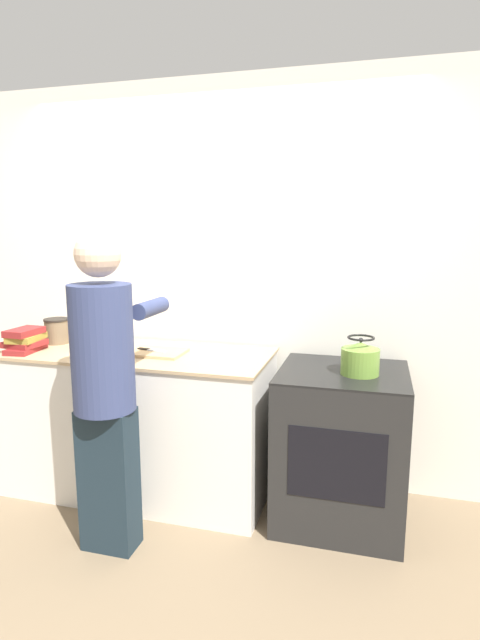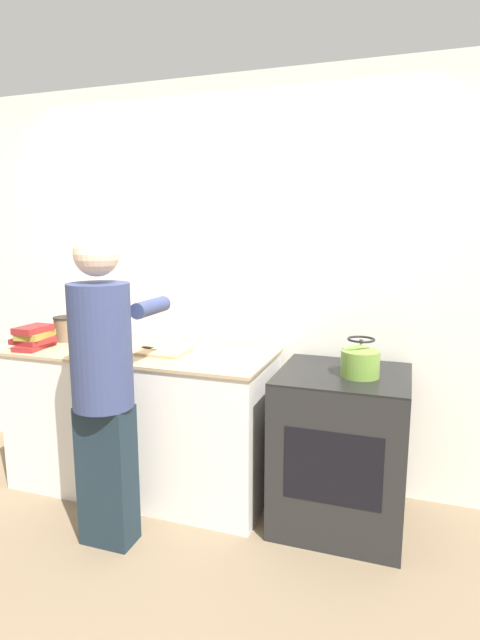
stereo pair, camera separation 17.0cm
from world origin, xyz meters
The scene contains 11 objects.
ground_plane centered at (0.00, 0.00, 0.00)m, with size 12.00×12.00×0.00m, color #7A664C.
wall_back centered at (0.00, 0.74, 1.30)m, with size 8.00×0.05×2.60m.
counter centered at (-0.40, 0.34, 0.46)m, with size 1.67×0.70×0.91m.
oven centered at (0.87, 0.33, 0.44)m, with size 0.71×0.66×0.88m.
person centered at (-0.27, -0.25, 0.91)m, with size 0.35×0.59×1.65m.
cutting_board centered at (-0.25, 0.31, 0.92)m, with size 0.34×0.24×0.02m.
knife centered at (-0.29, 0.32, 0.93)m, with size 0.20×0.07×0.01m.
kettle centered at (0.96, 0.29, 0.97)m, with size 0.21×0.21×0.21m.
bowl_prep centered at (-0.80, 0.36, 0.94)m, with size 0.13×0.13×0.06m.
canister_jar centered at (-1.01, 0.41, 0.99)m, with size 0.16×0.16×0.17m.
book_stack centered at (-1.07, 0.16, 0.98)m, with size 0.22×0.28×0.14m.
Camera 1 is at (1.02, -2.40, 1.66)m, focal length 28.00 mm.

